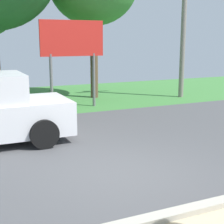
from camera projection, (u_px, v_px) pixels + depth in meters
name	position (u px, v px, depth m)	size (l,w,h in m)	color
ground_plane	(78.00, 139.00, 9.91)	(40.00, 22.00, 0.20)	#4C4C4F
utility_pole	(184.00, 23.00, 16.07)	(1.80, 0.24, 6.68)	gray
roadside_billboard	(72.00, 45.00, 13.62)	(2.60, 0.12, 3.50)	slate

